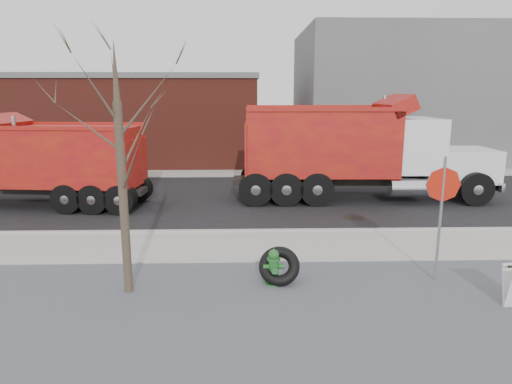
{
  "coord_description": "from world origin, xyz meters",
  "views": [
    {
      "loc": [
        -0.73,
        -11.72,
        4.14
      ],
      "look_at": [
        -0.39,
        0.98,
        1.4
      ],
      "focal_mm": 32.0,
      "sensor_mm": 36.0,
      "label": 1
    }
  ],
  "objects_px": {
    "truck_tire": "(279,266)",
    "dump_truck_red_a": "(355,148)",
    "dump_truck_red_b": "(46,161)",
    "fire_hydrant": "(274,268)",
    "stop_sign": "(442,198)"
  },
  "relations": [
    {
      "from": "truck_tire",
      "to": "dump_truck_red_a",
      "type": "distance_m",
      "value": 9.17
    },
    {
      "from": "dump_truck_red_b",
      "to": "truck_tire",
      "type": "bearing_deg",
      "value": 143.73
    },
    {
      "from": "fire_hydrant",
      "to": "truck_tire",
      "type": "height_order",
      "value": "truck_tire"
    },
    {
      "from": "dump_truck_red_a",
      "to": "dump_truck_red_b",
      "type": "distance_m",
      "value": 11.7
    },
    {
      "from": "truck_tire",
      "to": "stop_sign",
      "type": "bearing_deg",
      "value": 0.55
    },
    {
      "from": "truck_tire",
      "to": "dump_truck_red_a",
      "type": "xyz_separation_m",
      "value": [
        3.59,
        8.27,
        1.66
      ]
    },
    {
      "from": "truck_tire",
      "to": "stop_sign",
      "type": "height_order",
      "value": "stop_sign"
    },
    {
      "from": "dump_truck_red_a",
      "to": "dump_truck_red_b",
      "type": "bearing_deg",
      "value": -174.09
    },
    {
      "from": "fire_hydrant",
      "to": "dump_truck_red_a",
      "type": "distance_m",
      "value": 9.28
    },
    {
      "from": "stop_sign",
      "to": "dump_truck_red_a",
      "type": "xyz_separation_m",
      "value": [
        0.06,
        8.24,
        0.14
      ]
    },
    {
      "from": "fire_hydrant",
      "to": "truck_tire",
      "type": "distance_m",
      "value": 0.15
    },
    {
      "from": "stop_sign",
      "to": "dump_truck_red_a",
      "type": "relative_size",
      "value": 0.28
    },
    {
      "from": "fire_hydrant",
      "to": "truck_tire",
      "type": "bearing_deg",
      "value": 23.43
    },
    {
      "from": "truck_tire",
      "to": "dump_truck_red_a",
      "type": "bearing_deg",
      "value": 66.53
    },
    {
      "from": "fire_hydrant",
      "to": "dump_truck_red_b",
      "type": "xyz_separation_m",
      "value": [
        -7.93,
        7.36,
        1.35
      ]
    }
  ]
}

